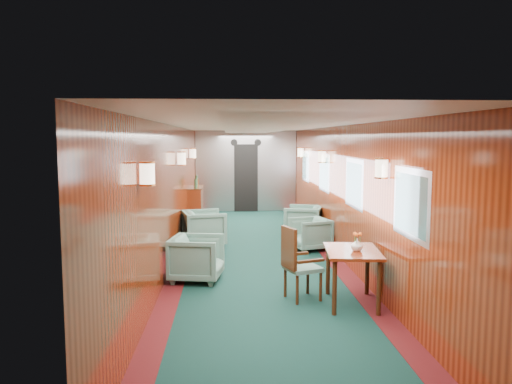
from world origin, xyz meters
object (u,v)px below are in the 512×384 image
at_px(credenza, 196,206).
at_px(armchair_left_far, 204,228).
at_px(armchair_left_near, 197,258).
at_px(dining_table, 352,259).
at_px(armchair_right_near, 310,234).
at_px(armchair_right_far, 303,221).
at_px(side_chair, 297,260).

bearing_deg(credenza, armchair_left_far, -82.45).
height_order(credenza, armchair_left_near, credenza).
xyz_separation_m(dining_table, armchair_right_near, (-0.02, 3.22, -0.30)).
xyz_separation_m(dining_table, armchair_right_far, (0.04, 4.45, -0.26)).
relative_size(credenza, armchair_left_near, 1.64).
bearing_deg(armchair_left_far, side_chair, -171.32).
xyz_separation_m(side_chair, armchair_left_far, (-1.40, 3.44, -0.18)).
relative_size(dining_table, side_chair, 1.03).
bearing_deg(armchair_right_near, dining_table, -16.75).
height_order(dining_table, armchair_left_near, dining_table).
bearing_deg(armchair_right_far, armchair_left_near, -15.88).
distance_m(dining_table, armchair_right_near, 3.23).
relative_size(armchair_left_near, armchair_right_near, 1.11).
relative_size(credenza, armchair_right_near, 1.81).
bearing_deg(dining_table, armchair_left_near, 155.73).
distance_m(dining_table, armchair_left_far, 4.22).
bearing_deg(armchair_left_far, dining_table, -163.58).
distance_m(armchair_left_far, armchair_right_near, 2.12).
bearing_deg(armchair_left_far, armchair_left_near, 166.58).
bearing_deg(armchair_right_near, credenza, -157.09).
xyz_separation_m(side_chair, armchair_right_near, (0.68, 3.00, -0.23)).
xyz_separation_m(credenza, armchair_right_near, (2.40, -2.85, -0.18)).
xyz_separation_m(armchair_left_near, armchair_right_near, (2.08, 2.00, -0.03)).
bearing_deg(armchair_left_far, armchair_right_far, -83.17).
bearing_deg(dining_table, credenza, 117.72).
height_order(armchair_right_near, armchair_right_far, armchair_right_far).
distance_m(dining_table, armchair_left_near, 2.44).
height_order(side_chair, armchair_right_far, side_chair).
bearing_deg(armchair_right_far, armchair_right_near, 14.89).
relative_size(dining_table, armchair_left_far, 1.28).
relative_size(side_chair, armchair_right_near, 1.45).
bearing_deg(armchair_right_far, dining_table, 17.18).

